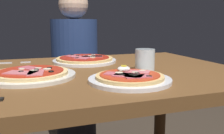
# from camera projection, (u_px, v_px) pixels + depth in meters

# --- Properties ---
(dining_table) EXTENTS (1.16, 0.84, 0.77)m
(dining_table) POSITION_uv_depth(u_px,v_px,m) (96.00, 100.00, 1.01)
(dining_table) COLOR brown
(dining_table) RESTS_ON ground
(pizza_foreground) EXTENTS (0.27, 0.27, 0.05)m
(pizza_foreground) POSITION_uv_depth(u_px,v_px,m) (130.00, 78.00, 0.80)
(pizza_foreground) COLOR white
(pizza_foreground) RESTS_ON dining_table
(pizza_across_left) EXTENTS (0.31, 0.31, 0.03)m
(pizza_across_left) POSITION_uv_depth(u_px,v_px,m) (31.00, 74.00, 0.86)
(pizza_across_left) COLOR silver
(pizza_across_left) RESTS_ON dining_table
(pizza_across_right) EXTENTS (0.30, 0.30, 0.03)m
(pizza_across_right) POSITION_uv_depth(u_px,v_px,m) (85.00, 60.00, 1.18)
(pizza_across_right) COLOR white
(pizza_across_right) RESTS_ON dining_table
(water_glass_near) EXTENTS (0.08, 0.08, 0.09)m
(water_glass_near) POSITION_uv_depth(u_px,v_px,m) (145.00, 62.00, 0.97)
(water_glass_near) COLOR silver
(water_glass_near) RESTS_ON dining_table
(fork) EXTENTS (0.16, 0.03, 0.00)m
(fork) POSITION_uv_depth(u_px,v_px,m) (10.00, 63.00, 1.15)
(fork) COLOR silver
(fork) RESTS_ON dining_table
(diner_person) EXTENTS (0.32, 0.32, 1.18)m
(diner_person) POSITION_uv_depth(u_px,v_px,m) (75.00, 79.00, 1.77)
(diner_person) COLOR black
(diner_person) RESTS_ON ground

